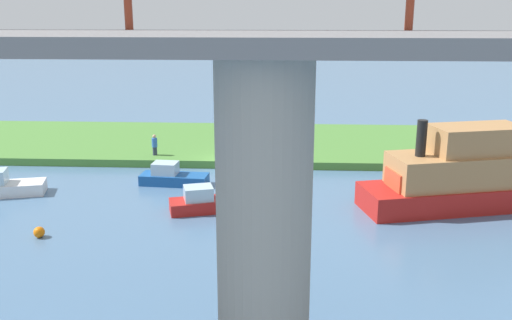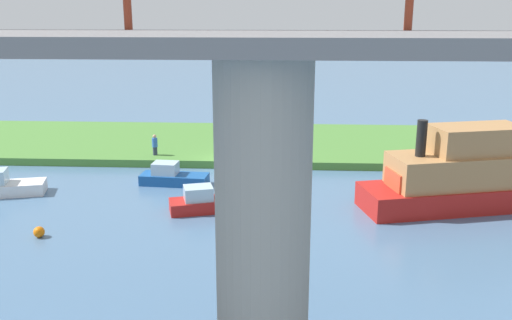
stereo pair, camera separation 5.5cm
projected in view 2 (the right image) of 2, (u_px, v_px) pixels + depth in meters
name	position (u px, v px, depth m)	size (l,w,h in m)	color
ground_plane	(232.00, 169.00, 35.91)	(160.00, 160.00, 0.00)	#4C7093
grassy_bank	(240.00, 143.00, 41.62)	(80.00, 12.00, 0.50)	#4C8438
bridge_pylon	(263.00, 214.00, 15.71)	(2.69, 2.69, 8.92)	#9E998E
bridge_span	(264.00, 33.00, 14.41)	(57.04, 4.30, 3.25)	slate
person_on_bank	(155.00, 145.00, 37.16)	(0.37, 0.37, 1.39)	#2D334C
mooring_post	(227.00, 153.00, 36.23)	(0.20, 0.20, 0.81)	brown
houseboat_blue	(457.00, 175.00, 28.69)	(9.61, 5.14, 4.67)	red
motorboat_white	(1.00, 186.00, 30.90)	(4.56, 2.55, 1.44)	white
skiff_small	(206.00, 202.00, 28.52)	(4.18, 2.44, 1.32)	red
motorboat_red	(172.00, 177.00, 32.75)	(4.01, 1.72, 1.30)	#195199
marker_buoy	(39.00, 232.00, 25.29)	(0.50, 0.50, 0.50)	orange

